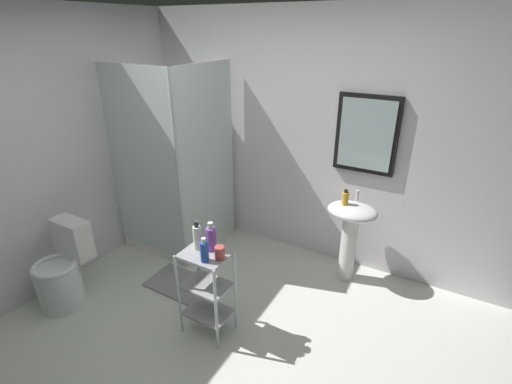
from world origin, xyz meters
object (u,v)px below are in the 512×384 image
object	(u,v)px
toilet	(63,272)
bath_mat	(179,283)
conditioner_bottle_purple	(211,238)
shower_stall	(180,207)
pedestal_sink	(350,227)
hand_soap_bottle	(345,198)
shampoo_bottle_blue	(204,251)
storage_cart	(207,287)
rinse_cup	(220,253)
lotion_bottle_white	(197,237)

from	to	relation	value
toilet	bath_mat	xyz separation A→B (m)	(0.72, 0.68, -0.31)
conditioner_bottle_purple	shower_stall	bearing A→B (deg)	141.78
pedestal_sink	hand_soap_bottle	bearing A→B (deg)	-165.53
toilet	shampoo_bottle_blue	distance (m)	1.50
toilet	conditioner_bottle_purple	xyz separation A→B (m)	(1.33, 0.44, 0.53)
storage_cart	conditioner_bottle_purple	xyz separation A→B (m)	(0.01, 0.08, 0.40)
hand_soap_bottle	rinse_cup	xyz separation A→B (m)	(-0.56, -1.20, -0.08)
shower_stall	conditioner_bottle_purple	distance (m)	1.42
pedestal_sink	toilet	world-z (taller)	pedestal_sink
toilet	lotion_bottle_white	distance (m)	1.40
hand_soap_bottle	lotion_bottle_white	size ratio (longest dim) A/B	0.60
toilet	storage_cart	distance (m)	1.38
toilet	hand_soap_bottle	world-z (taller)	hand_soap_bottle
lotion_bottle_white	hand_soap_bottle	bearing A→B (deg)	56.31
shampoo_bottle_blue	lotion_bottle_white	size ratio (longest dim) A/B	0.82
shower_stall	pedestal_sink	world-z (taller)	shower_stall
pedestal_sink	shampoo_bottle_blue	bearing A→B (deg)	-118.63
bath_mat	toilet	bearing A→B (deg)	-136.76
toilet	lotion_bottle_white	world-z (taller)	lotion_bottle_white
shower_stall	toilet	xyz separation A→B (m)	(-0.26, -1.28, -0.15)
shampoo_bottle_blue	shower_stall	bearing A→B (deg)	138.43
hand_soap_bottle	rinse_cup	bearing A→B (deg)	-114.98
shower_stall	toilet	distance (m)	1.31
toilet	bath_mat	bearing A→B (deg)	43.24
toilet	conditioner_bottle_purple	distance (m)	1.50
storage_cart	shampoo_bottle_blue	bearing A→B (deg)	-50.08
shampoo_bottle_blue	bath_mat	size ratio (longest dim) A/B	0.32
shower_stall	toilet	world-z (taller)	shower_stall
shower_stall	bath_mat	world-z (taller)	shower_stall
lotion_bottle_white	bath_mat	world-z (taller)	lotion_bottle_white
toilet	rinse_cup	world-z (taller)	rinse_cup
toilet	conditioner_bottle_purple	bearing A→B (deg)	18.07
shampoo_bottle_blue	conditioner_bottle_purple	distance (m)	0.16
pedestal_sink	rinse_cup	world-z (taller)	rinse_cup
pedestal_sink	storage_cart	world-z (taller)	pedestal_sink
bath_mat	lotion_bottle_white	bearing A→B (deg)	-28.61
rinse_cup	hand_soap_bottle	bearing A→B (deg)	65.02
bath_mat	storage_cart	bearing A→B (deg)	-27.93
hand_soap_bottle	shampoo_bottle_blue	size ratio (longest dim) A/B	0.74
shower_stall	pedestal_sink	distance (m)	1.86
lotion_bottle_white	rinse_cup	world-z (taller)	lotion_bottle_white
shampoo_bottle_blue	conditioner_bottle_purple	bearing A→B (deg)	107.45
toilet	storage_cart	xyz separation A→B (m)	(1.33, 0.35, 0.12)
shower_stall	conditioner_bottle_purple	bearing A→B (deg)	-38.22
storage_cart	hand_soap_bottle	xyz separation A→B (m)	(0.69, 1.22, 0.44)
shower_stall	conditioner_bottle_purple	xyz separation A→B (m)	(1.07, -0.84, 0.38)
toilet	conditioner_bottle_purple	world-z (taller)	conditioner_bottle_purple
toilet	bath_mat	distance (m)	1.03
hand_soap_bottle	rinse_cup	distance (m)	1.33
hand_soap_bottle	bath_mat	distance (m)	1.80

